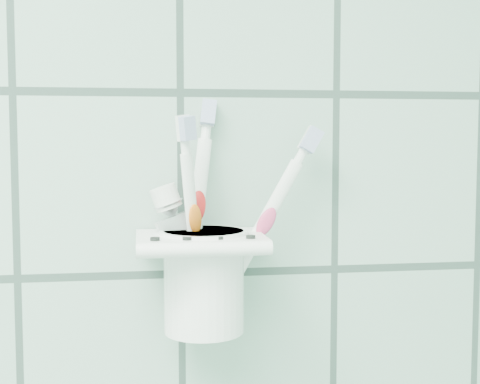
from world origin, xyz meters
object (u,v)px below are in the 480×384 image
object	(u,v)px
toothbrush_blue	(183,208)
toothpaste_tube	(209,239)
cup	(204,277)
toothbrush_orange	(210,210)
holder_bracket	(200,243)
toothbrush_pink	(200,217)

from	to	relation	value
toothbrush_blue	toothpaste_tube	distance (m)	0.04
cup	toothbrush_orange	distance (m)	0.06
holder_bracket	toothpaste_tube	distance (m)	0.02
toothbrush_orange	toothpaste_tube	distance (m)	0.03
toothbrush_pink	holder_bracket	bearing A→B (deg)	-127.84
toothbrush_blue	toothbrush_orange	distance (m)	0.03
toothbrush_pink	toothbrush_blue	size ratio (longest dim) A/B	0.91
toothbrush_pink	toothbrush_orange	world-z (taller)	toothbrush_orange
cup	toothbrush_pink	bearing A→B (deg)	101.21
cup	toothbrush_blue	world-z (taller)	toothbrush_blue
holder_bracket	cup	xyz separation A→B (m)	(0.00, 0.00, -0.03)
holder_bracket	toothpaste_tube	xyz separation A→B (m)	(0.01, 0.01, 0.00)
toothbrush_blue	toothbrush_orange	xyz separation A→B (m)	(0.03, 0.01, -0.00)
holder_bracket	cup	distance (m)	0.03
cup	toothpaste_tube	distance (m)	0.04
cup	toothbrush_orange	world-z (taller)	toothbrush_orange
toothbrush_blue	toothpaste_tube	size ratio (longest dim) A/B	1.49
cup	toothbrush_orange	bearing A→B (deg)	23.85
toothpaste_tube	cup	bearing A→B (deg)	-130.98
cup	toothpaste_tube	bearing A→B (deg)	62.26
holder_bracket	toothbrush_pink	bearing A→B (deg)	83.53
cup	toothbrush_pink	world-z (taller)	toothbrush_pink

